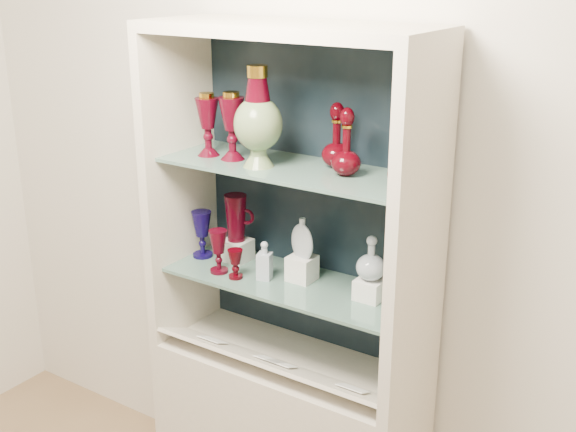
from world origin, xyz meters
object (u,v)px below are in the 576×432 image
Objects in this scene: cobalt_goblet at (202,234)px; flat_flask at (302,237)px; lidded_bowl at (401,170)px; pedestal_lamp_right at (232,126)px; clear_round_decanter at (371,259)px; ruby_goblet_small at (235,264)px; ruby_pitcher at (236,218)px; ruby_decanter_b at (337,133)px; pedestal_lamp_left at (208,124)px; ruby_goblet_tall at (219,251)px; enamel_urn at (258,117)px; cameo_medallion at (409,259)px; ruby_decanter_a at (347,138)px; clear_square_bottle at (265,260)px.

flat_flask is at bearing 3.05° from cobalt_goblet.
cobalt_goblet is at bearing -179.80° from lidded_bowl.
cobalt_goblet is at bearing 168.81° from pedestal_lamp_right.
cobalt_goblet is 0.71m from clear_round_decanter.
ruby_pitcher is (-0.10, 0.14, 0.11)m from ruby_goblet_small.
cobalt_goblet is at bearing 157.99° from ruby_goblet_small.
lidded_bowl is at bearing -14.27° from ruby_decanter_b.
pedestal_lamp_right is 0.37m from ruby_decanter_b.
ruby_goblet_tall is (0.07, -0.05, -0.45)m from pedestal_lamp_left.
cameo_medallion is at bearing 10.64° from enamel_urn.
ruby_decanter_a is 0.42m from flat_flask.
cobalt_goblet reaches higher than clear_square_bottle.
lidded_bowl is 0.34m from clear_round_decanter.
enamel_urn reaches higher than cameo_medallion.
ruby_decanter_a is 1.81× the size of cameo_medallion.
clear_square_bottle is (0.09, 0.05, 0.02)m from ruby_goblet_small.
ruby_decanter_b reaches higher than ruby_pitcher.
ruby_goblet_tall is (0.15, -0.08, -0.01)m from cobalt_goblet.
pedestal_lamp_right is at bearing 1.37° from pedestal_lamp_left.
ruby_decanter_a is 0.61m from ruby_pitcher.
clear_square_bottle is (-0.22, -0.11, -0.46)m from ruby_decanter_b.
ruby_decanter_b is at bearing -11.42° from ruby_pitcher.
cameo_medallion reaches higher than ruby_goblet_tall.
ruby_pitcher is 0.31m from flat_flask.
ruby_decanter_b is (0.22, 0.13, -0.05)m from enamel_urn.
ruby_decanter_a is at bearing -42.44° from ruby_decanter_b.
ruby_decanter_a is 0.44m from cameo_medallion.
clear_round_decanter is (0.39, 0.08, -0.44)m from enamel_urn.
ruby_goblet_small is 0.73× the size of flat_flask.
lidded_bowl is 0.85× the size of ruby_goblet_small.
ruby_goblet_small is 0.61× the size of ruby_pitcher.
pedestal_lamp_right is at bearing 168.81° from enamel_urn.
cobalt_goblet is (-0.61, -0.00, -0.45)m from ruby_decanter_a.
ruby_decanter_b is at bearing 27.87° from ruby_goblet_small.
flat_flask is at bearing 172.91° from ruby_decanter_a.
ruby_goblet_tall is 1.13× the size of clear_square_bottle.
flat_flask is at bearing 20.45° from ruby_goblet_tall.
clear_square_bottle is 1.05× the size of cameo_medallion.
ruby_decanter_a reaches higher than pedestal_lamp_left.
pedestal_lamp_right is at bearing -174.92° from ruby_decanter_a.
ruby_goblet_small is at bearing -150.91° from clear_square_bottle.
pedestal_lamp_right is at bearing -151.33° from flat_flask.
cobalt_goblet is at bearing -176.09° from ruby_pitcher.
enamel_urn is 3.64× the size of lidded_bowl.
clear_round_decanter is (0.71, 0.02, 0.05)m from cobalt_goblet.
pedestal_lamp_right is at bearing -176.31° from lidded_bowl.
cameo_medallion is at bearing 8.54° from clear_square_bottle.
cobalt_goblet is 1.23× the size of flat_flask.
pedestal_lamp_left is at bearing 145.93° from ruby_goblet_tall.
pedestal_lamp_left is 1.37× the size of ruby_goblet_tall.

